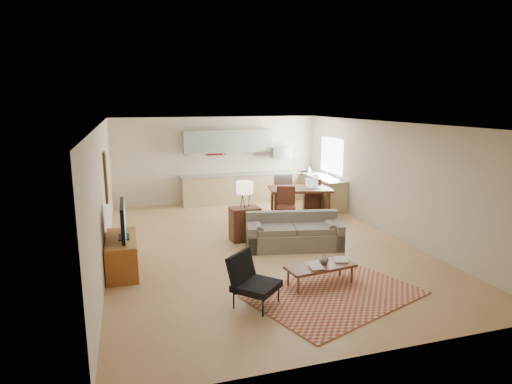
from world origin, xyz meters
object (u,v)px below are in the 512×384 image
object	(u,v)px
console_table	(245,224)
sofa	(294,231)
armchair	(256,281)
tv_credenza	(122,255)
coffee_table	(320,275)
dining_table	(300,203)

from	to	relation	value
console_table	sofa	bearing A→B (deg)	-46.75
sofa	armchair	world-z (taller)	armchair
armchair	tv_credenza	xyz separation A→B (m)	(-2.02, 2.08, -0.08)
sofa	coffee_table	bearing A→B (deg)	-86.66
armchair	sofa	bearing A→B (deg)	13.00
coffee_table	console_table	distance (m)	2.88
coffee_table	tv_credenza	xyz separation A→B (m)	(-3.31, 1.66, 0.14)
armchair	console_table	world-z (taller)	armchair
armchair	tv_credenza	size ratio (longest dim) A/B	0.58
coffee_table	armchair	size ratio (longest dim) A/B	1.49
armchair	tv_credenza	distance (m)	2.90
coffee_table	tv_credenza	world-z (taller)	tv_credenza
console_table	tv_credenza	bearing A→B (deg)	-160.16
sofa	dining_table	bearing A→B (deg)	76.31
dining_table	armchair	bearing A→B (deg)	-108.12
coffee_table	sofa	bearing A→B (deg)	74.20
tv_credenza	dining_table	bearing A→B (deg)	29.01
tv_credenza	sofa	bearing A→B (deg)	4.91
armchair	console_table	bearing A→B (deg)	34.28
tv_credenza	console_table	distance (m)	2.96
console_table	dining_table	distance (m)	2.44
coffee_table	console_table	size ratio (longest dim) A/B	1.59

